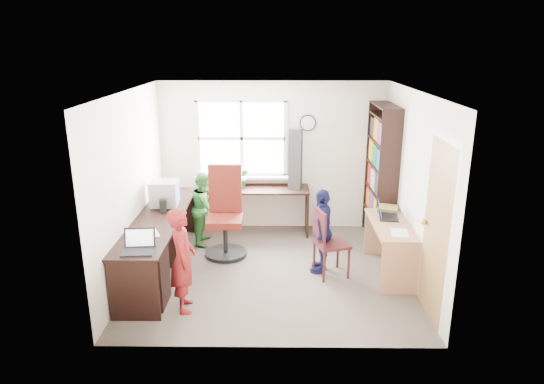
{
  "coord_description": "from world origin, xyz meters",
  "views": [
    {
      "loc": [
        0.06,
        -5.94,
        2.97
      ],
      "look_at": [
        0.0,
        0.25,
        1.05
      ],
      "focal_mm": 32.0,
      "sensor_mm": 36.0,
      "label": 1
    }
  ],
  "objects_px": {
    "laptop_right": "(385,214)",
    "l_desk": "(169,249)",
    "person_green": "(205,208)",
    "cd_tower": "(296,159)",
    "swivel_chair": "(225,217)",
    "bookshelf": "(381,177)",
    "wooden_chair": "(327,240)",
    "potted_plant": "(243,178)",
    "person_navy": "(322,231)",
    "laptop_left": "(139,246)",
    "crt_monitor": "(164,194)",
    "right_desk": "(393,237)",
    "person_red": "(183,260)"
  },
  "relations": [
    {
      "from": "l_desk",
      "to": "bookshelf",
      "type": "relative_size",
      "value": 1.4
    },
    {
      "from": "crt_monitor",
      "to": "l_desk",
      "type": "bearing_deg",
      "value": -76.6
    },
    {
      "from": "laptop_right",
      "to": "potted_plant",
      "type": "xyz_separation_m",
      "value": [
        -2.0,
        1.26,
        0.14
      ]
    },
    {
      "from": "l_desk",
      "to": "cd_tower",
      "type": "relative_size",
      "value": 3.1
    },
    {
      "from": "laptop_right",
      "to": "person_red",
      "type": "bearing_deg",
      "value": 123.88
    },
    {
      "from": "wooden_chair",
      "to": "laptop_left",
      "type": "xyz_separation_m",
      "value": [
        -2.19,
        -0.9,
        0.3
      ]
    },
    {
      "from": "l_desk",
      "to": "crt_monitor",
      "type": "distance_m",
      "value": 0.97
    },
    {
      "from": "right_desk",
      "to": "bookshelf",
      "type": "bearing_deg",
      "value": 87.82
    },
    {
      "from": "swivel_chair",
      "to": "person_red",
      "type": "bearing_deg",
      "value": -103.43
    },
    {
      "from": "crt_monitor",
      "to": "person_red",
      "type": "relative_size",
      "value": 0.31
    },
    {
      "from": "swivel_chair",
      "to": "person_navy",
      "type": "height_order",
      "value": "swivel_chair"
    },
    {
      "from": "cd_tower",
      "to": "laptop_right",
      "type": "bearing_deg",
      "value": -32.08
    },
    {
      "from": "bookshelf",
      "to": "laptop_left",
      "type": "relative_size",
      "value": 5.75
    },
    {
      "from": "laptop_right",
      "to": "person_green",
      "type": "xyz_separation_m",
      "value": [
        -2.54,
        0.79,
        -0.2
      ]
    },
    {
      "from": "swivel_chair",
      "to": "crt_monitor",
      "type": "bearing_deg",
      "value": -176.43
    },
    {
      "from": "swivel_chair",
      "to": "person_navy",
      "type": "bearing_deg",
      "value": -24.09
    },
    {
      "from": "laptop_right",
      "to": "cd_tower",
      "type": "relative_size",
      "value": 0.4
    },
    {
      "from": "cd_tower",
      "to": "l_desk",
      "type": "bearing_deg",
      "value": -119.7
    },
    {
      "from": "right_desk",
      "to": "person_red",
      "type": "bearing_deg",
      "value": -159.66
    },
    {
      "from": "laptop_right",
      "to": "person_navy",
      "type": "xyz_separation_m",
      "value": [
        -0.86,
        -0.17,
        -0.18
      ]
    },
    {
      "from": "bookshelf",
      "to": "crt_monitor",
      "type": "distance_m",
      "value": 3.23
    },
    {
      "from": "person_red",
      "to": "person_green",
      "type": "distance_m",
      "value": 1.96
    },
    {
      "from": "cd_tower",
      "to": "swivel_chair",
      "type": "bearing_deg",
      "value": -126.75
    },
    {
      "from": "swivel_chair",
      "to": "person_navy",
      "type": "xyz_separation_m",
      "value": [
        1.34,
        -0.55,
        0.02
      ]
    },
    {
      "from": "right_desk",
      "to": "potted_plant",
      "type": "distance_m",
      "value": 2.58
    },
    {
      "from": "person_navy",
      "to": "right_desk",
      "type": "bearing_deg",
      "value": 97.02
    },
    {
      "from": "swivel_chair",
      "to": "person_red",
      "type": "distance_m",
      "value": 1.59
    },
    {
      "from": "l_desk",
      "to": "right_desk",
      "type": "height_order",
      "value": "l_desk"
    },
    {
      "from": "potted_plant",
      "to": "person_navy",
      "type": "relative_size",
      "value": 0.26
    },
    {
      "from": "bookshelf",
      "to": "wooden_chair",
      "type": "height_order",
      "value": "bookshelf"
    },
    {
      "from": "potted_plant",
      "to": "person_green",
      "type": "xyz_separation_m",
      "value": [
        -0.55,
        -0.47,
        -0.34
      ]
    },
    {
      "from": "l_desk",
      "to": "wooden_chair",
      "type": "height_order",
      "value": "wooden_chair"
    },
    {
      "from": "wooden_chair",
      "to": "laptop_right",
      "type": "height_order",
      "value": "laptop_right"
    },
    {
      "from": "potted_plant",
      "to": "l_desk",
      "type": "bearing_deg",
      "value": -115.35
    },
    {
      "from": "right_desk",
      "to": "person_green",
      "type": "distance_m",
      "value": 2.81
    },
    {
      "from": "person_red",
      "to": "person_navy",
      "type": "distance_m",
      "value": 1.94
    },
    {
      "from": "person_green",
      "to": "l_desk",
      "type": "bearing_deg",
      "value": 169.06
    },
    {
      "from": "bookshelf",
      "to": "swivel_chair",
      "type": "distance_m",
      "value": 2.44
    },
    {
      "from": "swivel_chair",
      "to": "crt_monitor",
      "type": "distance_m",
      "value": 0.92
    },
    {
      "from": "right_desk",
      "to": "swivel_chair",
      "type": "relative_size",
      "value": 0.94
    },
    {
      "from": "wooden_chair",
      "to": "crt_monitor",
      "type": "bearing_deg",
      "value": 147.25
    },
    {
      "from": "wooden_chair",
      "to": "laptop_right",
      "type": "distance_m",
      "value": 0.9
    },
    {
      "from": "cd_tower",
      "to": "person_green",
      "type": "height_order",
      "value": "cd_tower"
    },
    {
      "from": "laptop_left",
      "to": "person_green",
      "type": "xyz_separation_m",
      "value": [
        0.45,
        2.0,
        -0.24
      ]
    },
    {
      "from": "laptop_right",
      "to": "person_green",
      "type": "height_order",
      "value": "person_green"
    },
    {
      "from": "laptop_right",
      "to": "person_navy",
      "type": "distance_m",
      "value": 0.89
    },
    {
      "from": "l_desk",
      "to": "right_desk",
      "type": "distance_m",
      "value": 2.92
    },
    {
      "from": "laptop_left",
      "to": "laptop_right",
      "type": "bearing_deg",
      "value": 17.82
    },
    {
      "from": "laptop_left",
      "to": "person_navy",
      "type": "distance_m",
      "value": 2.39
    },
    {
      "from": "laptop_right",
      "to": "l_desk",
      "type": "bearing_deg",
      "value": 109.07
    }
  ]
}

